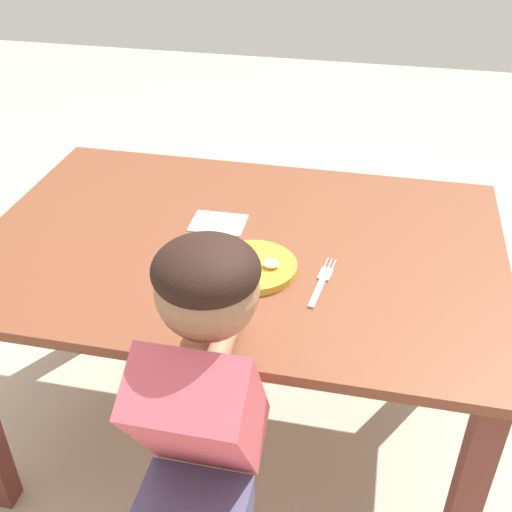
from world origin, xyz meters
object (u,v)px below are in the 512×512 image
Objects in this scene: drinking_cup at (220,313)px; spoon at (201,257)px; person at (202,465)px; fork at (322,283)px; plate at (249,264)px.

spoon is at bearing 115.07° from drinking_cup.
person is at bearing -84.56° from drinking_cup.
person is (0.02, -0.25, -0.18)m from drinking_cup.
fork is 0.51m from person.
spoon is 0.53m from person.
drinking_cup is 0.09× the size of person.
drinking_cup is at bearing 144.74° from fork.
spoon is 2.09× the size of drinking_cup.
person is at bearing -88.70° from plate.
drinking_cup is at bearing -146.28° from spoon.
drinking_cup is (-0.19, -0.21, 0.04)m from fork.
fork is 0.31m from spoon.
plate is 0.18m from fork.
spoon is (-0.31, 0.04, 0.00)m from fork.
drinking_cup is (-0.01, -0.23, 0.03)m from plate.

